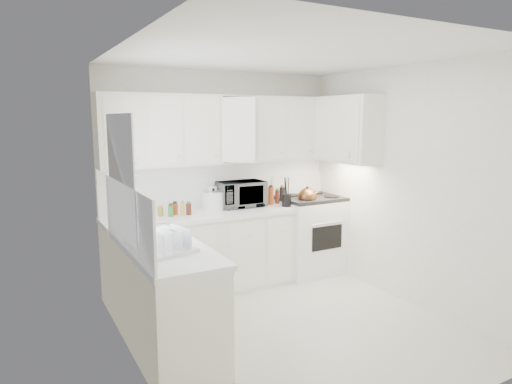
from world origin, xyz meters
TOP-DOWN VIEW (x-y plane):
  - floor at (0.00, 0.00)m, footprint 3.20×3.20m
  - ceiling at (0.00, 0.00)m, footprint 3.20×3.20m
  - wall_back at (0.00, 1.60)m, footprint 3.00×0.00m
  - wall_front at (0.00, -1.60)m, footprint 3.00×0.00m
  - wall_left at (-1.50, 0.00)m, footprint 0.00×3.20m
  - wall_right at (1.50, 0.00)m, footprint 0.00×3.20m
  - window_blinds at (-1.48, 0.35)m, footprint 0.06×0.96m
  - lower_cabinets_back at (-0.39, 1.30)m, footprint 2.22×0.60m
  - lower_cabinets_left at (-1.20, 0.20)m, footprint 0.60×1.60m
  - countertop_back at (-0.39, 1.29)m, footprint 2.24×0.64m
  - countertop_left at (-1.19, 0.20)m, footprint 0.64×1.62m
  - backsplash_back at (0.00, 1.59)m, footprint 2.98×0.02m
  - backsplash_left at (-1.49, 0.20)m, footprint 0.02×1.60m
  - upper_cabinets_back at (0.00, 1.44)m, footprint 3.00×0.33m
  - upper_cabinets_right at (1.33, 0.82)m, footprint 0.33×0.90m
  - sink at (-1.19, 0.55)m, footprint 0.42×0.38m
  - stove at (1.14, 1.27)m, footprint 0.85×0.70m
  - tea_kettle at (0.96, 1.11)m, footprint 0.36×0.33m
  - frying_pan at (1.32, 1.43)m, footprint 0.30×0.43m
  - microwave at (0.18, 1.43)m, footprint 0.57×0.32m
  - rice_cooker at (-0.19, 1.41)m, footprint 0.32×0.32m
  - paper_towel at (-0.19, 1.46)m, footprint 0.12×0.12m
  - utensil_crock at (0.68, 1.16)m, footprint 0.15×0.15m
  - dish_rack at (-1.24, -0.05)m, footprint 0.49×0.41m
  - spice_left_0 at (-0.85, 1.42)m, footprint 0.06×0.06m
  - spice_left_1 at (-0.78, 1.33)m, footprint 0.06×0.06m
  - spice_left_2 at (-0.70, 1.42)m, footprint 0.06×0.06m
  - spice_left_3 at (-0.62, 1.33)m, footprint 0.06×0.06m
  - spice_left_4 at (-0.55, 1.42)m, footprint 0.06×0.06m
  - sauce_right_0 at (0.58, 1.46)m, footprint 0.06×0.06m
  - sauce_right_1 at (0.64, 1.40)m, footprint 0.06×0.06m
  - sauce_right_2 at (0.69, 1.46)m, footprint 0.06×0.06m
  - sauce_right_3 at (0.74, 1.40)m, footprint 0.06×0.06m

SIDE VIEW (x-z plane):
  - floor at x=0.00m, z-range 0.00..0.00m
  - lower_cabinets_back at x=-0.39m, z-range 0.00..0.90m
  - lower_cabinets_left at x=-1.20m, z-range 0.00..0.90m
  - stove at x=1.14m, z-range 0.00..1.31m
  - countertop_back at x=-0.39m, z-range 0.90..0.95m
  - countertop_left at x=-1.19m, z-range 0.90..0.95m
  - frying_pan at x=1.32m, z-range 0.95..0.98m
  - spice_left_0 at x=-0.85m, z-range 0.95..1.08m
  - spice_left_1 at x=-0.78m, z-range 0.95..1.08m
  - spice_left_2 at x=-0.70m, z-range 0.95..1.08m
  - spice_left_3 at x=-0.62m, z-range 0.95..1.08m
  - spice_left_4 at x=-0.55m, z-range 0.95..1.08m
  - sauce_right_0 at x=0.58m, z-range 0.95..1.14m
  - sauce_right_1 at x=0.64m, z-range 0.95..1.14m
  - sauce_right_2 at x=0.69m, z-range 0.95..1.14m
  - sauce_right_3 at x=0.74m, z-range 0.95..1.14m
  - dish_rack at x=-1.24m, z-range 0.95..1.18m
  - sink at x=-1.19m, z-range 0.92..1.22m
  - tea_kettle at x=0.96m, z-range 0.94..1.20m
  - rice_cooker at x=-0.19m, z-range 0.95..1.21m
  - paper_towel at x=-0.19m, z-range 0.95..1.22m
  - utensil_crock at x=0.68m, z-range 0.95..1.33m
  - microwave at x=0.18m, z-range 0.95..1.34m
  - backsplash_back at x=0.00m, z-range 0.95..1.50m
  - backsplash_left at x=-1.49m, z-range 0.95..1.50m
  - wall_back at x=0.00m, z-range -0.20..2.80m
  - wall_front at x=0.00m, z-range -0.20..2.80m
  - wall_left at x=-1.50m, z-range -0.30..2.90m
  - wall_right at x=1.50m, z-range -0.30..2.90m
  - upper_cabinets_back at x=0.00m, z-range 1.10..1.90m
  - upper_cabinets_right at x=1.33m, z-range 1.10..1.90m
  - window_blinds at x=-1.48m, z-range 1.02..2.08m
  - ceiling at x=0.00m, z-range 2.60..2.60m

